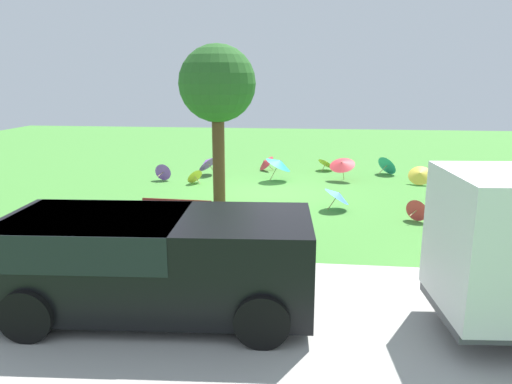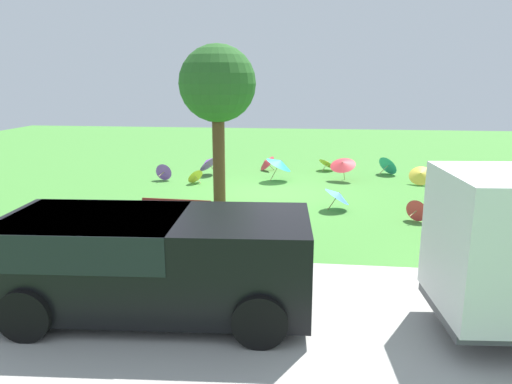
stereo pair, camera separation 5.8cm
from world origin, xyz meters
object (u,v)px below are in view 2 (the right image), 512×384
at_px(parasol_purple_3, 208,162).
at_px(van_dark, 146,256).
at_px(shade_tree, 218,86).
at_px(parasol_orange_0, 448,192).
at_px(parasol_red_0, 343,164).
at_px(parasol_yellow_2, 421,174).
at_px(parasol_teal_1, 280,163).
at_px(park_bench, 178,217).
at_px(parasol_blue_0, 338,195).
at_px(parasol_yellow_1, 327,163).
at_px(parasol_purple_0, 164,172).
at_px(parasol_teal_0, 389,165).
at_px(parasol_red_2, 494,223).
at_px(parasol_yellow_0, 195,176).
at_px(parasol_red_4, 418,210).
at_px(parasol_red_1, 266,162).

bearing_deg(parasol_purple_3, van_dark, 97.42).
xyz_separation_m(shade_tree, parasol_orange_0, (-6.32, -0.08, -2.81)).
distance_m(parasol_red_0, parasol_orange_0, 4.41).
relative_size(parasol_yellow_2, parasol_teal_1, 0.95).
height_order(park_bench, parasol_blue_0, park_bench).
bearing_deg(parasol_yellow_1, parasol_purple_0, 23.46).
xyz_separation_m(parasol_teal_0, parasol_red_2, (-1.13, 7.59, 0.07)).
bearing_deg(parasol_purple_0, parasol_yellow_2, -178.43).
height_order(van_dark, parasol_orange_0, van_dark).
bearing_deg(shade_tree, parasol_red_2, 158.75).
bearing_deg(parasol_purple_0, parasol_orange_0, 161.60).
relative_size(shade_tree, parasol_red_0, 3.93).
distance_m(shade_tree, parasol_red_0, 5.83).
distance_m(shade_tree, parasol_orange_0, 6.92).
height_order(parasol_yellow_0, parasol_red_4, parasol_red_4).
bearing_deg(parasol_red_1, parasol_yellow_1, -172.84).
height_order(park_bench, parasol_red_4, park_bench).
bearing_deg(parasol_yellow_2, parasol_yellow_1, -36.38).
xyz_separation_m(parasol_blue_0, parasol_teal_1, (1.86, -3.61, 0.23)).
bearing_deg(parasol_red_4, van_dark, 46.64).
relative_size(parasol_yellow_1, parasol_blue_0, 1.03).
height_order(parasol_purple_0, parasol_yellow_0, parasol_purple_0).
height_order(parasol_teal_0, parasol_purple_3, parasol_purple_3).
distance_m(parasol_purple_0, parasol_red_4, 8.90).
distance_m(van_dark, parasol_purple_3, 10.79).
distance_m(parasol_red_1, parasol_red_2, 9.74).
relative_size(shade_tree, parasol_red_1, 5.02).
distance_m(parasol_teal_0, parasol_yellow_1, 2.34).
distance_m(van_dark, parasol_orange_0, 9.06).
height_order(parasol_yellow_0, parasol_red_0, parasol_red_0).
bearing_deg(parasol_teal_0, parasol_orange_0, 99.60).
bearing_deg(parasol_red_0, van_dark, 70.78).
relative_size(parasol_red_1, parasol_yellow_2, 0.95).
bearing_deg(parasol_purple_3, parasol_blue_0, 136.31).
height_order(van_dark, parasol_red_1, van_dark).
relative_size(parasol_yellow_1, parasol_purple_3, 0.81).
bearing_deg(parasol_teal_1, parasol_yellow_0, 13.94).
relative_size(shade_tree, parasol_teal_0, 4.69).
height_order(parasol_red_1, parasol_purple_3, parasol_purple_3).
xyz_separation_m(parasol_blue_0, parasol_purple_3, (4.60, -4.39, 0.06)).
distance_m(parasol_yellow_0, parasol_yellow_1, 5.44).
xyz_separation_m(parasol_yellow_2, parasol_red_2, (-0.33, 5.86, 0.08)).
relative_size(parasol_red_2, parasol_purple_3, 0.94).
bearing_deg(parasol_teal_0, parasol_blue_0, 67.95).
bearing_deg(shade_tree, parasol_red_4, 168.53).
height_order(shade_tree, parasol_orange_0, shade_tree).
relative_size(shade_tree, parasol_yellow_2, 4.75).
distance_m(parasol_yellow_0, parasol_red_0, 5.17).
distance_m(parasol_red_0, parasol_red_4, 4.97).
xyz_separation_m(van_dark, park_bench, (0.53, -3.59, -0.45)).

